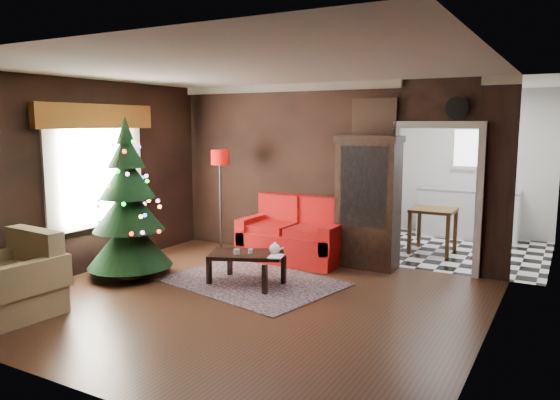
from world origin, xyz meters
The scene contains 26 objects.
floor centered at (0.00, 0.00, 0.00)m, with size 5.50×5.50×0.00m, color black.
ceiling centered at (0.00, 0.00, 2.80)m, with size 5.50×5.50×0.00m, color white.
wall_back centered at (0.00, 2.50, 1.40)m, with size 5.50×5.50×0.00m, color black.
wall_front centered at (0.00, -2.50, 1.40)m, with size 5.50×5.50×0.00m, color black.
wall_left centered at (-2.75, 0.00, 1.40)m, with size 5.50×5.50×0.00m, color black.
wall_right centered at (2.75, 0.00, 1.40)m, with size 5.50×5.50×0.00m, color black.
doorway centered at (1.70, 2.50, 1.05)m, with size 1.10×0.10×2.10m, color beige, non-canonical shape.
left_window centered at (-2.71, 0.20, 1.45)m, with size 0.05×1.60×1.40m, color white.
valance centered at (-2.63, 0.20, 2.27)m, with size 0.12×2.10×0.35m, color #915520.
kitchen_floor centered at (1.70, 4.00, 0.00)m, with size 3.00×3.00×0.00m, color white.
kitchen_window centered at (1.70, 5.45, 1.70)m, with size 0.70×0.06×0.70m, color white.
rug centered at (-0.36, 0.74, 0.01)m, with size 2.29×1.67×0.01m, color #5C3F4F.
loveseat centered at (-0.40, 2.05, 0.50)m, with size 1.70×0.90×1.00m, color maroon, non-canonical shape.
curio_cabinet centered at (0.75, 2.27, 0.95)m, with size 0.90×0.45×1.90m, color black, non-canonical shape.
floor_lamp centered at (-1.64, 1.82, 0.83)m, with size 0.31×0.31×1.83m, color #252525, non-canonical shape.
christmas_tree centered at (-2.02, 0.14, 1.05)m, with size 1.19×1.19×2.27m, color black, non-canonical shape.
armchair centered at (-2.05, -1.68, 0.46)m, with size 0.94×0.94×0.96m, color tan, non-canonical shape.
coffee_table centered at (-0.36, 0.61, 0.23)m, with size 0.96×0.57×0.43m, color black, non-canonical shape.
teapot centered at (0.02, 0.72, 0.52)m, with size 0.17×0.17×0.16m, color white, non-canonical shape.
cup_a centered at (-0.43, 0.49, 0.48)m, with size 0.08×0.08×0.07m, color silver.
cup_b centered at (-0.30, 0.63, 0.47)m, with size 0.06×0.06×0.05m, color silver.
book centered at (0.02, 0.57, 0.57)m, with size 0.19×0.02×0.25m, color gray.
wall_clock centered at (1.95, 2.45, 2.38)m, with size 0.32×0.32×0.06m, color white.
painting centered at (0.75, 2.46, 2.25)m, with size 0.62×0.05×0.52m, color #C07446.
kitchen_counter centered at (1.70, 5.20, 0.45)m, with size 1.80×0.60×0.90m, color white.
kitchen_table centered at (1.40, 3.70, 0.38)m, with size 0.70×0.70×0.75m, color brown, non-canonical shape.
Camera 1 is at (3.44, -5.27, 2.17)m, focal length 34.17 mm.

